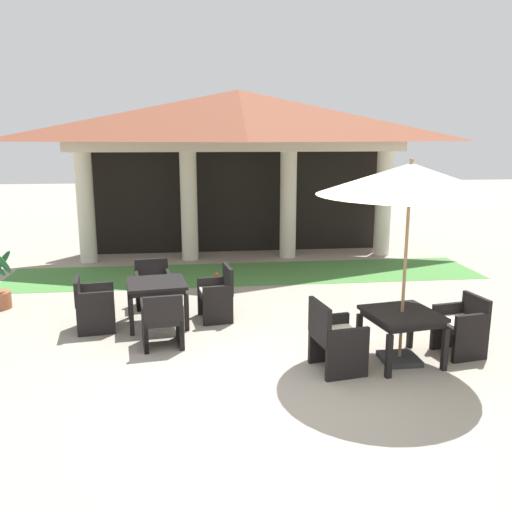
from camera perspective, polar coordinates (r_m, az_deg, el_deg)
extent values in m
plane|color=#9E9384|center=(6.63, 3.78, -14.18)|extent=(60.00, 60.00, 0.00)
cylinder|color=beige|center=(13.47, -17.59, 4.87)|extent=(0.40, 0.40, 2.62)
cylinder|color=beige|center=(13.23, -7.10, 5.22)|extent=(0.40, 0.40, 2.62)
cylinder|color=beige|center=(13.43, 3.42, 5.41)|extent=(0.40, 0.40, 2.62)
cylinder|color=beige|center=(14.06, 13.32, 5.42)|extent=(0.40, 0.40, 2.62)
cube|color=beige|center=(13.17, -1.85, 11.53)|extent=(8.13, 0.70, 0.24)
pyramid|color=brown|center=(13.18, -1.87, 14.64)|extent=(8.53, 3.19, 1.19)
cube|color=black|center=(14.16, -2.11, 5.79)|extent=(7.93, 0.16, 2.62)
cube|color=#47843D|center=(11.94, -1.11, -1.86)|extent=(10.33, 2.06, 0.01)
cube|color=black|center=(8.76, -10.52, -2.85)|extent=(1.03, 1.03, 0.05)
cube|color=black|center=(8.78, -10.51, -3.24)|extent=(0.95, 0.95, 0.07)
cube|color=black|center=(8.45, -13.06, -6.32)|extent=(0.08, 0.08, 0.59)
cube|color=black|center=(8.51, -7.37, -5.96)|extent=(0.08, 0.08, 0.59)
cube|color=black|center=(9.25, -13.23, -4.67)|extent=(0.08, 0.08, 0.59)
cube|color=black|center=(9.30, -8.04, -4.35)|extent=(0.08, 0.08, 0.59)
cube|color=black|center=(8.82, -16.61, -4.84)|extent=(0.64, 0.67, 0.07)
cube|color=silver|center=(8.81, -16.64, -4.46)|extent=(0.59, 0.62, 0.05)
cube|color=black|center=(8.77, -18.41, -3.50)|extent=(0.14, 0.60, 0.39)
cube|color=black|center=(9.11, -16.53, -4.81)|extent=(0.56, 0.14, 0.68)
cube|color=black|center=(8.58, -16.63, -5.90)|extent=(0.56, 0.14, 0.68)
cube|color=black|center=(9.14, -14.89, -5.63)|extent=(0.06, 0.06, 0.39)
cube|color=black|center=(8.63, -14.88, -6.73)|extent=(0.06, 0.06, 0.39)
cube|color=black|center=(9.16, -18.06, -5.79)|extent=(0.06, 0.06, 0.39)
cube|color=black|center=(8.65, -18.25, -6.89)|extent=(0.06, 0.06, 0.39)
cube|color=black|center=(7.94, -9.92, -6.57)|extent=(0.62, 0.65, 0.07)
cube|color=silver|center=(7.92, -9.94, -6.15)|extent=(0.57, 0.60, 0.05)
cube|color=black|center=(7.61, -9.81, -5.60)|extent=(0.55, 0.14, 0.39)
cube|color=black|center=(7.95, -11.73, -7.19)|extent=(0.14, 0.58, 0.66)
cube|color=black|center=(7.98, -8.07, -6.95)|extent=(0.14, 0.58, 0.66)
cube|color=black|center=(8.24, -11.73, -7.54)|extent=(0.06, 0.06, 0.37)
cube|color=black|center=(8.28, -8.31, -7.32)|extent=(0.06, 0.06, 0.37)
cube|color=black|center=(7.76, -11.52, -8.84)|extent=(0.06, 0.06, 0.37)
cube|color=black|center=(7.79, -7.87, -8.60)|extent=(0.06, 0.06, 0.37)
cube|color=black|center=(8.94, -4.38, -4.13)|extent=(0.57, 0.67, 0.07)
cube|color=silver|center=(8.92, -4.39, -3.76)|extent=(0.53, 0.61, 0.05)
cube|color=black|center=(8.91, -2.98, -2.43)|extent=(0.14, 0.61, 0.45)
cube|color=black|center=(8.71, -4.04, -5.25)|extent=(0.49, 0.13, 0.64)
cube|color=black|center=(9.24, -4.69, -4.21)|extent=(0.49, 0.13, 0.64)
cube|color=black|center=(8.72, -5.45, -6.15)|extent=(0.06, 0.06, 0.38)
cube|color=black|center=(9.23, -6.00, -5.09)|extent=(0.06, 0.06, 0.38)
cube|color=black|center=(8.79, -2.63, -5.94)|extent=(0.06, 0.06, 0.38)
cube|color=black|center=(9.30, -3.34, -4.90)|extent=(0.06, 0.06, 0.38)
cube|color=black|center=(9.74, -10.88, -2.99)|extent=(0.65, 0.56, 0.07)
cube|color=silver|center=(9.73, -10.90, -2.65)|extent=(0.60, 0.52, 0.05)
cube|color=black|center=(9.90, -11.03, -1.39)|extent=(0.59, 0.14, 0.39)
cube|color=black|center=(9.79, -9.26, -3.37)|extent=(0.13, 0.49, 0.64)
cube|color=black|center=(9.75, -12.47, -3.56)|extent=(0.13, 0.49, 0.64)
cube|color=black|center=(9.62, -9.16, -4.50)|extent=(0.06, 0.06, 0.37)
cube|color=black|center=(9.59, -12.33, -4.69)|extent=(0.06, 0.06, 0.37)
cube|color=black|center=(10.03, -9.40, -3.80)|extent=(0.06, 0.06, 0.37)
cube|color=black|center=(10.00, -12.44, -3.98)|extent=(0.06, 0.06, 0.37)
cube|color=black|center=(7.44, 15.22, -5.90)|extent=(1.02, 1.02, 0.05)
cube|color=black|center=(7.46, 15.19, -6.37)|extent=(0.94, 0.94, 0.08)
cube|color=black|center=(7.05, 13.89, -10.27)|extent=(0.08, 0.08, 0.58)
cube|color=black|center=(7.48, 19.38, -9.30)|extent=(0.08, 0.08, 0.58)
cube|color=black|center=(7.71, 10.85, -8.10)|extent=(0.08, 0.08, 0.58)
cube|color=black|center=(8.10, 16.04, -7.36)|extent=(0.08, 0.08, 0.58)
cube|color=#2D2D2D|center=(7.67, 14.94, -10.47)|extent=(0.49, 0.49, 0.07)
cylinder|color=olive|center=(7.30, 15.45, -1.96)|extent=(0.04, 0.04, 2.42)
cone|color=beige|center=(7.10, 16.04, 7.84)|extent=(2.38, 2.38, 0.40)
sphere|color=olive|center=(7.08, 16.16, 9.70)|extent=(0.06, 0.06, 0.06)
cube|color=black|center=(7.11, 8.67, -8.59)|extent=(0.66, 0.71, 0.07)
cube|color=silver|center=(7.08, 8.69, -8.14)|extent=(0.61, 0.65, 0.05)
cube|color=black|center=(6.91, 6.75, -6.78)|extent=(0.16, 0.62, 0.47)
cube|color=black|center=(7.39, 7.69, -8.58)|extent=(0.57, 0.15, 0.66)
cube|color=black|center=(6.90, 9.66, -10.21)|extent=(0.57, 0.15, 0.66)
cube|color=black|center=(7.53, 9.49, -9.29)|extent=(0.06, 0.06, 0.40)
cube|color=black|center=(7.07, 11.49, -10.88)|extent=(0.06, 0.06, 0.40)
cube|color=black|center=(7.34, 5.84, -9.79)|extent=(0.06, 0.06, 0.40)
cube|color=black|center=(6.86, 7.63, -11.48)|extent=(0.06, 0.06, 0.40)
cube|color=black|center=(8.03, 20.77, -6.89)|extent=(0.62, 0.63, 0.07)
cube|color=silver|center=(8.01, 20.81, -6.49)|extent=(0.57, 0.58, 0.05)
cube|color=black|center=(8.11, 22.29, -5.17)|extent=(0.15, 0.55, 0.38)
cube|color=black|center=(7.87, 21.84, -8.05)|extent=(0.53, 0.15, 0.66)
cube|color=black|center=(8.25, 19.67, -6.93)|extent=(0.53, 0.15, 0.66)
cube|color=black|center=(7.79, 20.32, -9.25)|extent=(0.06, 0.06, 0.39)
cube|color=black|center=(8.16, 18.25, -8.09)|extent=(0.06, 0.06, 0.39)
cube|color=black|center=(8.07, 23.07, -8.72)|extent=(0.06, 0.06, 0.39)
cube|color=black|center=(8.43, 20.95, -7.63)|extent=(0.06, 0.06, 0.39)
ellipsoid|color=#1E562D|center=(10.33, -25.11, -0.82)|extent=(0.17, 0.43, 0.45)
ellipsoid|color=#1E562D|center=(10.54, -25.29, -0.53)|extent=(0.44, 0.26, 0.47)
ellipsoid|color=brown|center=(10.50, -4.21, -2.99)|extent=(0.36, 0.36, 0.34)
sphere|color=brown|center=(10.45, -4.22, -1.88)|extent=(0.08, 0.08, 0.08)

